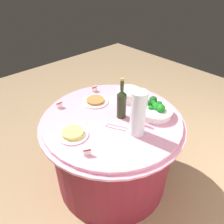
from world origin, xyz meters
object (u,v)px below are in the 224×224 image
label_placard_front (59,104)px  label_placard_mid (95,88)px  plate_stack (129,94)px  serving_tongs (116,127)px  wine_bottle (122,103)px  label_placard_rear (87,152)px  food_plate_noodles (73,133)px  decorative_fruit_vase (138,116)px  broccoli_bowl (155,110)px  food_plate_peanuts (95,101)px

label_placard_front → label_placard_mid: (-0.39, -0.01, 0.00)m
label_placard_front → plate_stack: bearing=150.5°
serving_tongs → label_placard_mid: bearing=-113.4°
serving_tongs → wine_bottle: bearing=-151.9°
serving_tongs → label_placard_rear: size_ratio=2.96×
plate_stack → food_plate_noodles: bearing=6.4°
food_plate_noodles → label_placard_mid: label_placard_mid is taller
label_placard_front → label_placard_rear: bearing=74.5°
serving_tongs → decorative_fruit_vase: bearing=113.9°
label_placard_front → label_placard_rear: (0.16, 0.59, 0.00)m
decorative_fruit_vase → food_plate_noodles: size_ratio=1.55×
broccoli_bowl → food_plate_peanuts: 0.52m
food_plate_noodles → label_placard_rear: size_ratio=4.00×
food_plate_peanuts → label_placard_mid: size_ratio=4.00×
broccoli_bowl → label_placard_mid: size_ratio=5.09×
wine_bottle → label_placard_mid: wine_bottle is taller
label_placard_front → label_placard_mid: same height
wine_bottle → label_placard_front: 0.54m
broccoli_bowl → plate_stack: size_ratio=1.33×
plate_stack → wine_bottle: wine_bottle is taller
decorative_fruit_vase → food_plate_peanuts: (-0.04, -0.52, -0.14)m
plate_stack → wine_bottle: 0.29m
plate_stack → label_placard_front: 0.61m
decorative_fruit_vase → food_plate_noodles: decorative_fruit_vase is taller
food_plate_noodles → broccoli_bowl: bearing=159.5°
label_placard_front → label_placard_mid: bearing=-177.8°
broccoli_bowl → food_plate_peanuts: (0.24, -0.47, -0.03)m
plate_stack → label_placard_mid: (0.14, -0.31, -0.01)m
wine_bottle → food_plate_noodles: bearing=-9.9°
label_placard_front → label_placard_mid: 0.39m
wine_bottle → serving_tongs: (0.13, 0.07, -0.12)m
wine_bottle → label_placard_mid: 0.48m
plate_stack → decorative_fruit_vase: decorative_fruit_vase is taller
food_plate_peanuts → decorative_fruit_vase: bearing=85.4°
serving_tongs → label_placard_mid: size_ratio=2.96×
wine_bottle → decorative_fruit_vase: bearing=75.1°
broccoli_bowl → label_placard_front: (0.51, -0.61, -0.01)m
food_plate_peanuts → label_placard_front: bearing=-27.2°
food_plate_peanuts → label_placard_mid: bearing=-127.3°
broccoli_bowl → label_placard_rear: size_ratio=5.09×
serving_tongs → label_placard_rear: bearing=14.2°
food_plate_peanuts → label_placard_front: 0.31m
serving_tongs → food_plate_noodles: size_ratio=0.74×
wine_bottle → food_plate_peanuts: bearing=-87.1°
serving_tongs → food_plate_noodles: (0.29, -0.14, 0.01)m
broccoli_bowl → food_plate_noodles: 0.67m
wine_bottle → decorative_fruit_vase: (0.06, 0.22, 0.02)m
plate_stack → decorative_fruit_vase: bearing=50.5°
food_plate_noodles → label_placard_front: label_placard_front is taller
label_placard_mid → food_plate_noodles: bearing=37.0°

